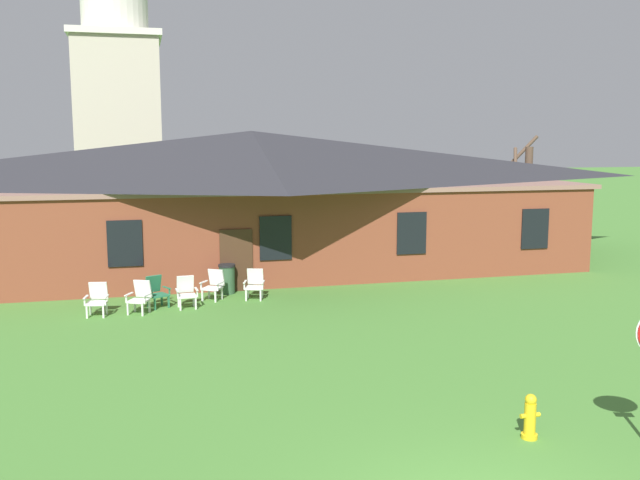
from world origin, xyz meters
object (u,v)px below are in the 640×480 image
(lawn_chair_by_porch, at_px, (97,298))
(trash_bin, at_px, (227,279))
(lawn_chair_left_end, at_px, (156,291))
(lawn_chair_right_end, at_px, (214,284))
(lawn_chair_far_side, at_px, (255,283))
(lawn_chair_middle, at_px, (186,291))
(fire_hydrant, at_px, (530,417))
(lawn_chair_near_door, at_px, (140,296))

(lawn_chair_by_porch, height_order, trash_bin, trash_bin)
(trash_bin, bearing_deg, lawn_chair_left_end, -150.04)
(lawn_chair_right_end, bearing_deg, trash_bin, 56.89)
(lawn_chair_left_end, xyz_separation_m, lawn_chair_far_side, (3.09, 0.34, 0.00))
(lawn_chair_far_side, height_order, trash_bin, trash_bin)
(lawn_chair_by_porch, height_order, lawn_chair_middle, same)
(lawn_chair_right_end, distance_m, lawn_chair_far_side, 1.30)
(lawn_chair_left_end, distance_m, trash_bin, 2.68)
(lawn_chair_left_end, relative_size, fire_hydrant, 1.21)
(lawn_chair_left_end, distance_m, lawn_chair_far_side, 3.10)
(lawn_chair_right_end, bearing_deg, lawn_chair_by_porch, -161.45)
(lawn_chair_by_porch, distance_m, trash_bin, 4.45)
(fire_hydrant, bearing_deg, lawn_chair_by_porch, 125.68)
(lawn_chair_far_side, bearing_deg, lawn_chair_left_end, -173.70)
(lawn_chair_middle, relative_size, fire_hydrant, 1.21)
(lawn_chair_middle, xyz_separation_m, lawn_chair_right_end, (0.92, 0.85, 0.00))
(lawn_chair_by_porch, bearing_deg, lawn_chair_far_side, 11.41)
(trash_bin, bearing_deg, lawn_chair_by_porch, -153.90)
(lawn_chair_far_side, xyz_separation_m, trash_bin, (-0.77, 1.00, -0.00))
(lawn_chair_left_end, bearing_deg, fire_hydrant, -62.08)
(lawn_chair_by_porch, xyz_separation_m, fire_hydrant, (7.65, -10.66, -0.12))
(lawn_chair_left_end, height_order, fire_hydrant, lawn_chair_left_end)
(lawn_chair_right_end, relative_size, lawn_chair_far_side, 1.00)
(fire_hydrant, bearing_deg, lawn_chair_far_side, 103.97)
(lawn_chair_middle, distance_m, lawn_chair_right_end, 1.25)
(lawn_chair_near_door, bearing_deg, fire_hydrant, -58.80)
(lawn_chair_by_porch, height_order, lawn_chair_right_end, same)
(lawn_chair_middle, bearing_deg, lawn_chair_left_end, 161.31)
(lawn_chair_middle, distance_m, trash_bin, 2.18)
(fire_hydrant, bearing_deg, lawn_chair_middle, 114.88)
(fire_hydrant, bearing_deg, trash_bin, 106.16)
(lawn_chair_far_side, height_order, fire_hydrant, lawn_chair_far_side)
(lawn_chair_middle, relative_size, lawn_chair_right_end, 1.00)
(lawn_chair_near_door, height_order, lawn_chair_far_side, same)
(lawn_chair_middle, bearing_deg, trash_bin, 48.74)
(trash_bin, bearing_deg, lawn_chair_middle, -131.26)
(lawn_chair_far_side, bearing_deg, trash_bin, 127.51)
(lawn_chair_by_porch, xyz_separation_m, trash_bin, (4.00, 1.96, -0.00))
(lawn_chair_right_end, bearing_deg, lawn_chair_far_side, -9.19)
(lawn_chair_near_door, bearing_deg, trash_bin, 35.28)
(lawn_chair_by_porch, relative_size, trash_bin, 0.98)
(lawn_chair_middle, bearing_deg, lawn_chair_right_end, 42.61)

